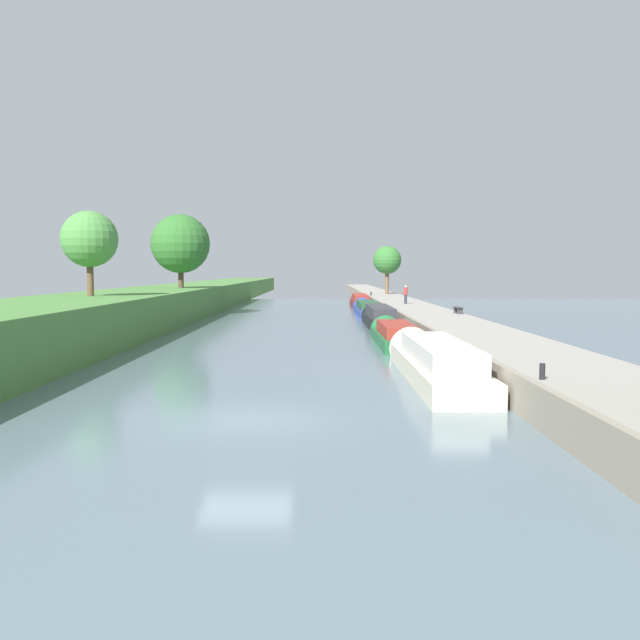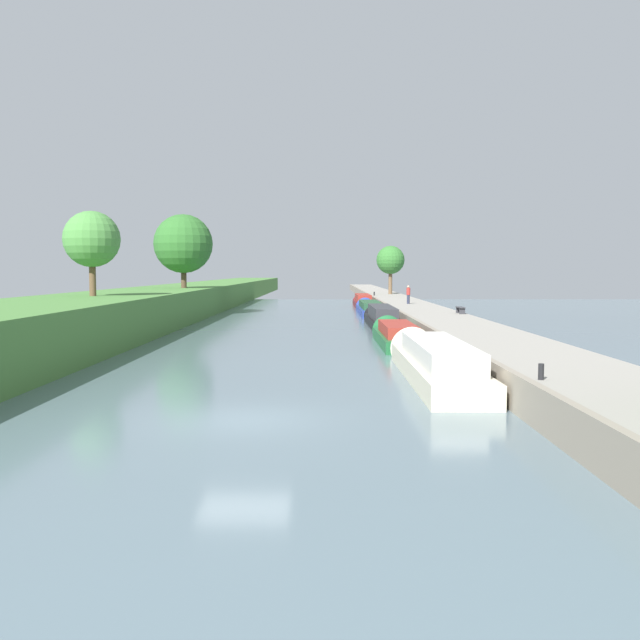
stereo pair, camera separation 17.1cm
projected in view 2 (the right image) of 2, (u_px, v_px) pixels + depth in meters
ground_plane at (244, 420)px, 18.93m from camera, size 160.00×160.00×0.00m
right_towpath at (611, 401)px, 18.83m from camera, size 4.28×260.00×1.09m
stone_quay at (528, 400)px, 18.84m from camera, size 0.25×260.00×1.14m
narrowboat_cream at (433, 361)px, 26.63m from camera, size 2.18×13.01×2.17m
narrowboat_green at (395, 335)px, 38.90m from camera, size 2.02×10.29×1.92m
narrowboat_black at (381, 318)px, 51.14m from camera, size 1.87×13.16×2.10m
narrowboat_blue at (369, 308)px, 65.46m from camera, size 2.03×13.54×1.93m
narrowboat_maroon at (362, 302)px, 78.08m from camera, size 1.82×11.88×2.00m
tree_rightbank_midnear at (390, 260)px, 87.81m from camera, size 3.58×3.58×6.14m
tree_leftbank_downstream at (183, 244)px, 62.03m from camera, size 5.28×5.28×6.62m
tree_leftbank_upstream at (92, 239)px, 42.50m from camera, size 3.46×3.46×5.24m
person_walking at (408, 294)px, 62.31m from camera, size 0.34×0.34×1.66m
mooring_bollard_near at (541, 372)px, 19.05m from camera, size 0.16×0.16×0.45m
mooring_bollard_far at (374, 294)px, 83.13m from camera, size 0.16×0.16×0.45m
park_bench at (461, 309)px, 48.25m from camera, size 0.44×1.50×0.47m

